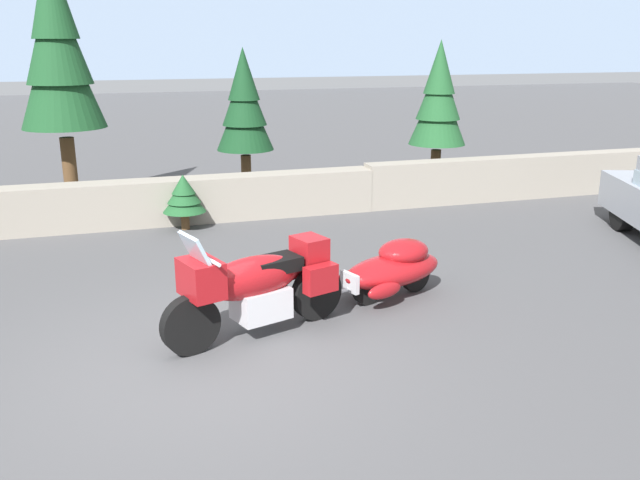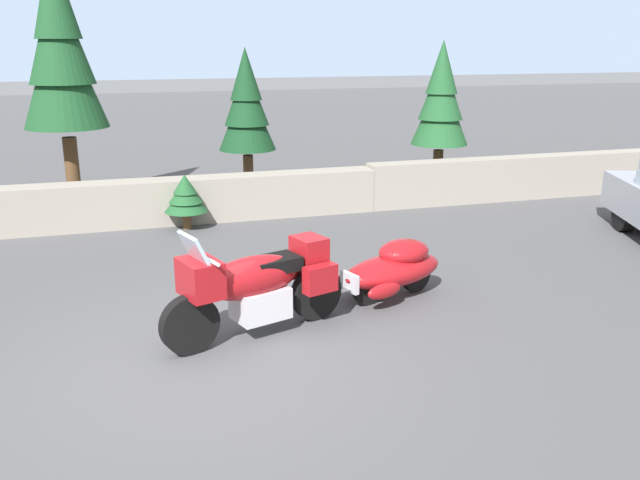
% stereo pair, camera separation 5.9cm
% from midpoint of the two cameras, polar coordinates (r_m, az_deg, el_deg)
% --- Properties ---
extents(ground_plane, '(80.00, 80.00, 0.00)m').
position_cam_midpoint_polar(ground_plane, '(7.30, -9.17, -10.18)').
color(ground_plane, '#4C4C4F').
extents(stone_guard_wall, '(24.00, 0.57, 0.90)m').
position_cam_midpoint_polar(stone_guard_wall, '(12.70, -14.18, 3.14)').
color(stone_guard_wall, gray).
rests_on(stone_guard_wall, ground).
extents(distant_ridgeline, '(240.00, 80.00, 16.00)m').
position_cam_midpoint_polar(distant_ridgeline, '(102.45, -17.07, 18.45)').
color(distant_ridgeline, '#7F93AD').
rests_on(distant_ridgeline, ground).
extents(touring_motorcycle, '(2.24, 1.17, 1.33)m').
position_cam_midpoint_polar(touring_motorcycle, '(7.64, -5.25, -3.72)').
color(touring_motorcycle, black).
rests_on(touring_motorcycle, ground).
extents(car_shaped_trailer, '(2.20, 1.14, 0.76)m').
position_cam_midpoint_polar(car_shaped_trailer, '(8.85, 6.42, -2.34)').
color(car_shaped_trailer, black).
rests_on(car_shaped_trailer, ground).
extents(pine_tree_tall, '(1.59, 1.59, 5.00)m').
position_cam_midpoint_polar(pine_tree_tall, '(14.10, -21.04, 14.93)').
color(pine_tree_tall, brown).
rests_on(pine_tree_tall, ground).
extents(pine_tree_secondary, '(1.24, 1.24, 3.29)m').
position_cam_midpoint_polar(pine_tree_secondary, '(15.06, 10.31, 11.68)').
color(pine_tree_secondary, brown).
rests_on(pine_tree_secondary, ground).
extents(pine_tree_far_right, '(1.21, 1.21, 3.14)m').
position_cam_midpoint_polar(pine_tree_far_right, '(14.48, -6.13, 11.29)').
color(pine_tree_far_right, brown).
rests_on(pine_tree_far_right, ground).
extents(pine_sapling_near, '(0.77, 0.77, 1.00)m').
position_cam_midpoint_polar(pine_sapling_near, '(12.22, -11.17, 3.74)').
color(pine_sapling_near, brown).
rests_on(pine_sapling_near, ground).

